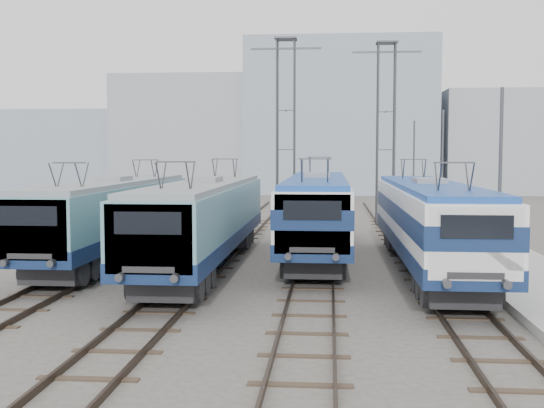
{
  "coord_description": "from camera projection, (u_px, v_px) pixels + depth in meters",
  "views": [
    {
      "loc": [
        2.83,
        -21.7,
        4.79
      ],
      "look_at": [
        0.39,
        7.0,
        2.63
      ],
      "focal_mm": 45.0,
      "sensor_mm": 36.0,
      "label": 1
    }
  ],
  "objects": [
    {
      "name": "ground",
      "position": [
        242.0,
        300.0,
        22.16
      ],
      "size": [
        160.0,
        160.0,
        0.0
      ],
      "primitive_type": "plane",
      "color": "#514C47"
    },
    {
      "name": "platform",
      "position": [
        501.0,
        261.0,
        29.24
      ],
      "size": [
        4.0,
        70.0,
        0.3
      ],
      "primitive_type": "cube",
      "color": "#9E9E99",
      "rests_on": "ground"
    },
    {
      "name": "locomotive_far_left",
      "position": [
        113.0,
        212.0,
        30.2
      ],
      "size": [
        2.75,
        17.38,
        3.27
      ],
      "color": "navy",
      "rests_on": "ground"
    },
    {
      "name": "locomotive_center_left",
      "position": [
        204.0,
        217.0,
        27.7
      ],
      "size": [
        2.8,
        17.66,
        3.32
      ],
      "color": "navy",
      "rests_on": "ground"
    },
    {
      "name": "locomotive_center_right",
      "position": [
        317.0,
        207.0,
        31.63
      ],
      "size": [
        2.84,
        17.95,
        3.37
      ],
      "color": "navy",
      "rests_on": "ground"
    },
    {
      "name": "locomotive_far_right",
      "position": [
        429.0,
        217.0,
        26.8
      ],
      "size": [
        2.79,
        17.63,
        3.31
      ],
      "color": "navy",
      "rests_on": "ground"
    },
    {
      "name": "catenary_tower_west",
      "position": [
        286.0,
        124.0,
        43.53
      ],
      "size": [
        4.5,
        1.2,
        12.0
      ],
      "color": "#3F4247",
      "rests_on": "ground"
    },
    {
      "name": "catenary_tower_east",
      "position": [
        386.0,
        125.0,
        44.96
      ],
      "size": [
        4.5,
        1.2,
        12.0
      ],
      "color": "#3F4247",
      "rests_on": "ground"
    },
    {
      "name": "mast_front",
      "position": [
        500.0,
        191.0,
        23.16
      ],
      "size": [
        0.12,
        0.12,
        7.0
      ],
      "primitive_type": "cylinder",
      "color": "#3F4247",
      "rests_on": "ground"
    },
    {
      "name": "mast_mid",
      "position": [
        442.0,
        178.0,
        35.09
      ],
      "size": [
        0.12,
        0.12,
        7.0
      ],
      "primitive_type": "cylinder",
      "color": "#3F4247",
      "rests_on": "ground"
    },
    {
      "name": "mast_rear",
      "position": [
        414.0,
        172.0,
        47.01
      ],
      "size": [
        0.12,
        0.12,
        7.0
      ],
      "primitive_type": "cylinder",
      "color": "#3F4247",
      "rests_on": "ground"
    },
    {
      "name": "building_west",
      "position": [
        194.0,
        135.0,
        84.43
      ],
      "size": [
        18.0,
        12.0,
        14.0
      ],
      "primitive_type": "cube",
      "color": "#949BA5",
      "rests_on": "ground"
    },
    {
      "name": "building_center",
      "position": [
        340.0,
        118.0,
        82.76
      ],
      "size": [
        22.0,
        14.0,
        18.0
      ],
      "primitive_type": "cube",
      "color": "#8D9AAB",
      "rests_on": "ground"
    },
    {
      "name": "building_east",
      "position": [
        508.0,
        143.0,
        81.29
      ],
      "size": [
        16.0,
        12.0,
        12.0
      ],
      "primitive_type": "cube",
      "color": "#949BA5",
      "rests_on": "ground"
    },
    {
      "name": "building_far_west",
      "position": [
        69.0,
        151.0,
        85.93
      ],
      "size": [
        14.0,
        10.0,
        10.0
      ],
      "primitive_type": "cube",
      "color": "#8D9AAB",
      "rests_on": "ground"
    }
  ]
}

